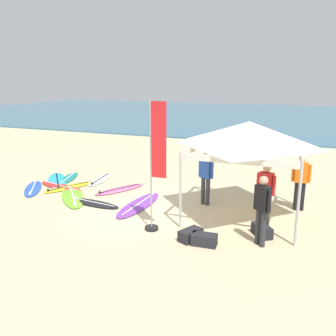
{
  "coord_description": "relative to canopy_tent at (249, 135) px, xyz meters",
  "views": [
    {
      "loc": [
        4.07,
        -9.21,
        3.83
      ],
      "look_at": [
        -0.17,
        1.35,
        1.0
      ],
      "focal_mm": 37.74,
      "sensor_mm": 36.0,
      "label": 1
    }
  ],
  "objects": [
    {
      "name": "gear_bag_by_pole",
      "position": [
        -0.95,
        -2.1,
        -2.25
      ],
      "size": [
        0.54,
        0.68,
        0.28
      ],
      "primitive_type": "cube",
      "rotation": [
        0.0,
        0.0,
        1.13
      ],
      "color": "#232328",
      "rests_on": "ground"
    },
    {
      "name": "gear_bag_on_sand",
      "position": [
        0.65,
        -1.19,
        -2.25
      ],
      "size": [
        0.61,
        0.67,
        0.28
      ],
      "primitive_type": "cube",
      "rotation": [
        0.0,
        0.0,
        2.18
      ],
      "color": "#232328",
      "rests_on": "ground"
    },
    {
      "name": "canopy_tent",
      "position": [
        0.0,
        0.0,
        0.0
      ],
      "size": [
        3.03,
        3.03,
        2.75
      ],
      "color": "#B7B7BC",
      "rests_on": "ground"
    },
    {
      "name": "surfboard_red",
      "position": [
        -6.79,
        0.32,
        -2.35
      ],
      "size": [
        2.24,
        1.1,
        0.19
      ],
      "color": "red",
      "rests_on": "ground"
    },
    {
      "name": "banner_flag",
      "position": [
        -1.99,
        -1.88,
        -0.81
      ],
      "size": [
        0.6,
        0.36,
        3.4
      ],
      "color": "#99999E",
      "rests_on": "ground"
    },
    {
      "name": "person_orange",
      "position": [
        1.43,
        1.1,
        -1.4
      ],
      "size": [
        0.55,
        0.24,
        1.71
      ],
      "color": "black",
      "rests_on": "ground"
    },
    {
      "name": "surfboard_teal",
      "position": [
        -7.22,
        1.35,
        -2.35
      ],
      "size": [
        1.03,
        1.9,
        0.19
      ],
      "color": "#19847F",
      "rests_on": "ground"
    },
    {
      "name": "surfboard_pink",
      "position": [
        -4.59,
        0.81,
        -2.35
      ],
      "size": [
        1.4,
        2.03,
        0.19
      ],
      "color": "pink",
      "rests_on": "ground"
    },
    {
      "name": "person_black",
      "position": [
        0.67,
        -1.73,
        -1.4
      ],
      "size": [
        0.43,
        0.41,
        1.71
      ],
      "color": "#2D2D33",
      "rests_on": "ground"
    },
    {
      "name": "surfboard_black",
      "position": [
        -4.63,
        -0.78,
        -2.35
      ],
      "size": [
        1.94,
        0.73,
        0.19
      ],
      "color": "black",
      "rests_on": "ground"
    },
    {
      "name": "sea",
      "position": [
        -2.54,
        30.51,
        -2.34
      ],
      "size": [
        80.0,
        36.0,
        0.1
      ],
      "primitive_type": "cube",
      "color": "#386B84",
      "rests_on": "ground"
    },
    {
      "name": "gear_bag_near_tent",
      "position": [
        -0.56,
        -2.24,
        -2.25
      ],
      "size": [
        0.62,
        0.36,
        0.28
      ],
      "primitive_type": "cube",
      "rotation": [
        0.0,
        0.0,
        0.07
      ],
      "color": "#232328",
      "rests_on": "ground"
    },
    {
      "name": "person_red",
      "position": [
        0.6,
        -0.47,
        -1.4
      ],
      "size": [
        0.52,
        0.34,
        1.71
      ],
      "color": "#2D2D33",
      "rests_on": "ground"
    },
    {
      "name": "surfboard_yellow",
      "position": [
        -6.47,
        0.36,
        -2.35
      ],
      "size": [
        1.26,
        1.99,
        0.19
      ],
      "color": "yellow",
      "rests_on": "ground"
    },
    {
      "name": "ground_plane",
      "position": [
        -2.54,
        -0.54,
        -2.39
      ],
      "size": [
        80.0,
        80.0,
        0.0
      ],
      "primitive_type": "plane",
      "color": "beige"
    },
    {
      "name": "person_blue",
      "position": [
        -1.34,
        0.54,
        -1.4
      ],
      "size": [
        0.52,
        0.33,
        1.71
      ],
      "color": "#383842",
      "rests_on": "ground"
    },
    {
      "name": "surfboard_lime",
      "position": [
        -5.67,
        -0.46,
        -2.35
      ],
      "size": [
        2.19,
        2.36,
        0.19
      ],
      "color": "#7AD12D",
      "rests_on": "ground"
    },
    {
      "name": "surfboard_purple",
      "position": [
        -3.23,
        -0.34,
        -2.35
      ],
      "size": [
        0.72,
        2.56,
        0.19
      ],
      "color": "purple",
      "rests_on": "ground"
    },
    {
      "name": "surfboard_blue",
      "position": [
        -7.55,
        -0.26,
        -2.35
      ],
      "size": [
        1.62,
        1.96,
        0.19
      ],
      "color": "blue",
      "rests_on": "ground"
    },
    {
      "name": "surfboard_cyan",
      "position": [
        -7.39,
        0.89,
        -2.35
      ],
      "size": [
        2.2,
        2.37,
        0.19
      ],
      "color": "#23B2CC",
      "rests_on": "ground"
    },
    {
      "name": "surfboard_white",
      "position": [
        -5.94,
        1.66,
        -2.35
      ],
      "size": [
        0.81,
        1.97,
        0.19
      ],
      "color": "white",
      "rests_on": "ground"
    }
  ]
}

